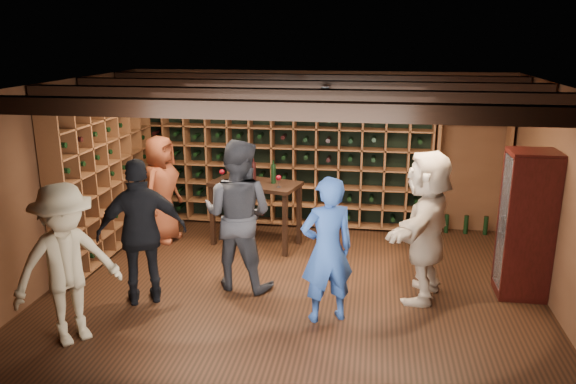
% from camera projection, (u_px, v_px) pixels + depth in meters
% --- Properties ---
extents(ground, '(6.00, 6.00, 0.00)m').
position_uv_depth(ground, '(295.00, 286.00, 7.06)').
color(ground, black).
rests_on(ground, ground).
extents(room_shell, '(6.00, 6.00, 6.00)m').
position_uv_depth(room_shell, '(296.00, 91.00, 6.44)').
color(room_shell, '#57321D').
rests_on(room_shell, ground).
extents(wine_rack_back, '(4.65, 0.30, 2.20)m').
position_uv_depth(wine_rack_back, '(284.00, 156.00, 9.03)').
color(wine_rack_back, brown).
rests_on(wine_rack_back, ground).
extents(wine_rack_left, '(0.30, 2.65, 2.20)m').
position_uv_depth(wine_rack_left, '(106.00, 173.00, 7.94)').
color(wine_rack_left, brown).
rests_on(wine_rack_left, ground).
extents(crate_shelf, '(1.20, 0.32, 2.07)m').
position_uv_depth(crate_shelf, '(475.00, 136.00, 8.48)').
color(crate_shelf, brown).
rests_on(crate_shelf, ground).
extents(display_cabinet, '(0.55, 0.50, 1.75)m').
position_uv_depth(display_cabinet, '(525.00, 228.00, 6.61)').
color(display_cabinet, black).
rests_on(display_cabinet, ground).
extents(man_blue_shirt, '(0.70, 0.60, 1.64)m').
position_uv_depth(man_blue_shirt, '(327.00, 250.00, 6.03)').
color(man_blue_shirt, navy).
rests_on(man_blue_shirt, ground).
extents(man_grey_suit, '(1.02, 0.86, 1.86)m').
position_uv_depth(man_grey_suit, '(238.00, 215.00, 6.83)').
color(man_grey_suit, black).
rests_on(man_grey_suit, ground).
extents(guest_red_floral, '(0.64, 0.87, 1.62)m').
position_uv_depth(guest_red_floral, '(161.00, 189.00, 8.42)').
color(guest_red_floral, maroon).
rests_on(guest_red_floral, ground).
extents(guest_woman_black, '(1.09, 0.82, 1.73)m').
position_uv_depth(guest_woman_black, '(142.00, 232.00, 6.43)').
color(guest_woman_black, black).
rests_on(guest_woman_black, ground).
extents(guest_khaki, '(1.18, 1.22, 1.67)m').
position_uv_depth(guest_khaki, '(67.00, 265.00, 5.60)').
color(guest_khaki, gray).
rests_on(guest_khaki, ground).
extents(guest_beige, '(1.01, 1.75, 1.80)m').
position_uv_depth(guest_beige, '(426.00, 226.00, 6.54)').
color(guest_beige, tan).
rests_on(guest_beige, ground).
extents(tasting_table, '(1.40, 0.93, 1.24)m').
position_uv_depth(tasting_table, '(255.00, 190.00, 8.23)').
color(tasting_table, black).
rests_on(tasting_table, ground).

